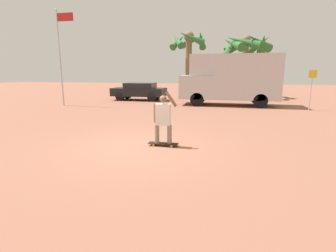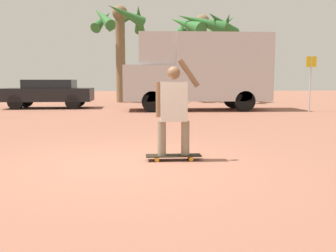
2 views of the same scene
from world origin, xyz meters
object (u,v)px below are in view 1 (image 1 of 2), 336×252
(person_skateboarder, at_px, (163,117))
(palm_tree_center_background, at_px, (188,46))
(skateboard, at_px, (163,144))
(palm_tree_near_van, at_px, (246,47))
(street_sign, at_px, (312,85))
(flagpole, at_px, (61,51))
(camper_van, at_px, (231,78))
(parked_car_black, at_px, (139,91))

(person_skateboarder, bearing_deg, palm_tree_center_background, 95.81)
(skateboard, bearing_deg, palm_tree_near_van, 78.72)
(palm_tree_near_van, xyz_separation_m, street_sign, (3.37, -7.22, -2.79))
(flagpole, bearing_deg, person_skateboarder, -42.40)
(palm_tree_near_van, bearing_deg, person_skateboarder, -101.28)
(camper_van, bearing_deg, palm_tree_center_background, 121.81)
(flagpole, distance_m, street_sign, 15.51)
(palm_tree_near_van, relative_size, street_sign, 2.34)
(person_skateboarder, relative_size, street_sign, 0.69)
(person_skateboarder, xyz_separation_m, parked_car_black, (-4.88, 12.12, -0.18))
(skateboard, relative_size, parked_car_black, 0.22)
(person_skateboarder, distance_m, camper_van, 10.76)
(skateboard, relative_size, palm_tree_center_background, 0.16)
(skateboard, height_order, palm_tree_center_background, palm_tree_center_background)
(person_skateboarder, relative_size, palm_tree_center_background, 0.28)
(palm_tree_center_background, bearing_deg, parked_car_black, -125.18)
(person_skateboarder, distance_m, parked_car_black, 13.07)
(palm_tree_near_van, bearing_deg, street_sign, -64.97)
(person_skateboarder, bearing_deg, parked_car_black, 111.92)
(camper_van, xyz_separation_m, palm_tree_near_van, (1.17, 5.90, 2.49))
(camper_van, height_order, street_sign, camper_van)
(palm_tree_center_background, bearing_deg, skateboard, -84.19)
(parked_car_black, distance_m, street_sign, 11.91)
(flagpole, bearing_deg, palm_tree_near_van, 35.38)
(person_skateboarder, height_order, palm_tree_center_background, palm_tree_center_background)
(palm_tree_near_van, xyz_separation_m, palm_tree_center_background, (-4.97, 0.23, 0.14))
(palm_tree_center_background, height_order, street_sign, palm_tree_center_background)
(skateboard, height_order, flagpole, flagpole)
(camper_van, distance_m, street_sign, 4.73)
(person_skateboarder, distance_m, flagpole, 12.04)
(person_skateboarder, height_order, camper_van, camper_van)
(skateboard, distance_m, camper_van, 10.86)
(flagpole, bearing_deg, parked_car_black, 47.87)
(person_skateboarder, relative_size, flagpole, 0.26)
(palm_tree_center_background, height_order, flagpole, flagpole)
(skateboard, bearing_deg, person_skateboarder, 180.00)
(camper_van, relative_size, flagpole, 1.05)
(palm_tree_near_van, height_order, street_sign, palm_tree_near_van)
(parked_car_black, bearing_deg, street_sign, -14.25)
(camper_van, bearing_deg, palm_tree_near_van, 78.83)
(skateboard, xyz_separation_m, parked_car_black, (-4.88, 12.12, 0.67))
(skateboard, xyz_separation_m, palm_tree_near_van, (3.27, 16.41, 4.22))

